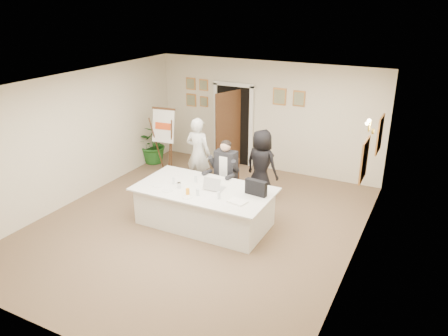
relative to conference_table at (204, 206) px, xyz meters
name	(u,v)px	position (x,y,z in m)	size (l,w,h in m)	color
floor	(198,224)	(-0.11, -0.09, -0.39)	(7.00, 7.00, 0.00)	brown
ceiling	(194,85)	(-0.11, -0.09, 2.41)	(6.00, 7.00, 0.02)	white
wall_back	(266,116)	(-0.11, 3.41, 1.01)	(6.00, 0.10, 2.80)	beige
wall_front	(50,247)	(-0.11, -3.59, 1.01)	(6.00, 0.10, 2.80)	beige
wall_left	(77,137)	(-3.11, -0.09, 1.01)	(0.10, 7.00, 2.80)	beige
wall_right	(358,189)	(2.89, -0.09, 1.01)	(0.10, 7.00, 2.80)	beige
doorway	(232,127)	(-0.99, 3.23, 0.65)	(1.14, 0.86, 2.20)	black
pictures_back_wall	(237,96)	(-0.91, 3.38, 1.46)	(3.40, 0.06, 0.80)	#C98644
pictures_right_wall	(372,146)	(2.86, 1.11, 1.36)	(0.06, 2.20, 0.80)	#C98644
wall_sconce	(371,127)	(2.79, 1.11, 1.71)	(0.20, 0.30, 0.24)	gold
conference_table	(204,206)	(0.00, 0.00, 0.00)	(2.68, 1.43, 0.78)	silver
seated_man	(225,173)	(-0.06, 1.00, 0.34)	(0.63, 0.67, 1.47)	black
flip_chart	(166,144)	(-2.23, 1.96, 0.38)	(0.60, 0.40, 1.67)	#401E14
standing_man	(198,153)	(-1.01, 1.51, 0.46)	(0.62, 0.41, 1.70)	silver
standing_woman	(261,165)	(0.53, 1.62, 0.41)	(0.78, 0.51, 1.60)	black
potted_palm	(155,144)	(-2.91, 2.41, 0.15)	(0.97, 0.84, 1.08)	#1E571D
laptop	(215,182)	(0.19, 0.10, 0.52)	(0.36, 0.37, 0.28)	#B7BABC
laptop_bag	(256,188)	(1.01, 0.19, 0.53)	(0.42, 0.12, 0.30)	black
paper_stack	(237,202)	(0.84, -0.26, 0.40)	(0.33, 0.23, 0.03)	white
plate_left	(158,185)	(-0.88, -0.30, 0.39)	(0.22, 0.22, 0.01)	white
plate_mid	(167,190)	(-0.58, -0.41, 0.39)	(0.21, 0.21, 0.01)	white
plate_near	(187,197)	(-0.08, -0.49, 0.39)	(0.20, 0.20, 0.01)	white
glass_a	(174,181)	(-0.64, -0.09, 0.45)	(0.06, 0.06, 0.14)	silver
glass_b	(198,192)	(0.06, -0.34, 0.45)	(0.06, 0.06, 0.14)	silver
glass_c	(219,195)	(0.47, -0.28, 0.45)	(0.06, 0.06, 0.14)	silver
glass_d	(196,179)	(-0.30, 0.19, 0.45)	(0.06, 0.06, 0.14)	silver
oj_glass	(188,192)	(-0.13, -0.40, 0.45)	(0.07, 0.07, 0.13)	orange
steel_jug	(179,185)	(-0.44, -0.20, 0.44)	(0.08, 0.08, 0.11)	silver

